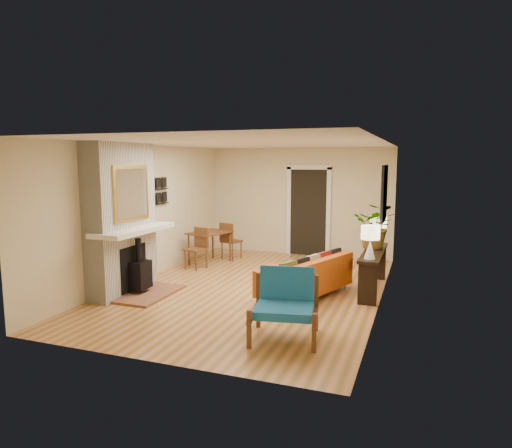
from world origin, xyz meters
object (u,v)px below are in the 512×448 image
at_px(dining_table, 212,238).
at_px(houseplant, 376,226).
at_px(lamp_near, 370,238).
at_px(lamp_far, 378,226).
at_px(console_table, 374,259).
at_px(ottoman, 284,275).
at_px(blue_chair, 285,300).
at_px(sofa, 309,277).

height_order(dining_table, houseplant, houseplant).
bearing_deg(lamp_near, houseplant, 90.62).
bearing_deg(lamp_far, console_table, -90.00).
distance_m(lamp_far, houseplant, 0.48).
bearing_deg(dining_table, lamp_near, -25.11).
height_order(console_table, lamp_near, lamp_near).
distance_m(dining_table, houseplant, 3.75).
bearing_deg(console_table, ottoman, -172.00).
relative_size(blue_chair, lamp_far, 1.83).
distance_m(dining_table, console_table, 3.77).
height_order(lamp_far, houseplant, houseplant).
bearing_deg(ottoman, dining_table, 148.74).
distance_m(console_table, lamp_near, 0.83).
bearing_deg(blue_chair, lamp_far, 74.89).
bearing_deg(lamp_near, sofa, 179.09).
relative_size(ottoman, dining_table, 0.51).
bearing_deg(houseplant, lamp_near, -89.38).
height_order(ottoman, dining_table, dining_table).
xyz_separation_m(lamp_near, lamp_far, (0.00, 1.39, 0.00)).
bearing_deg(console_table, houseplant, 92.36).
bearing_deg(blue_chair, dining_table, 127.95).
xyz_separation_m(lamp_far, houseplant, (-0.01, -0.47, 0.07)).
xyz_separation_m(console_table, houseplant, (-0.01, 0.24, 0.56)).
bearing_deg(blue_chair, sofa, 94.00).
height_order(console_table, houseplant, houseplant).
bearing_deg(lamp_far, ottoman, -149.36).
bearing_deg(lamp_near, ottoman, 163.91).
relative_size(dining_table, houseplant, 2.02).
xyz_separation_m(ottoman, lamp_near, (1.58, -0.46, 0.86)).
bearing_deg(ottoman, blue_chair, -72.86).
bearing_deg(blue_chair, lamp_near, 64.62).
relative_size(dining_table, console_table, 0.89).
height_order(blue_chair, houseplant, houseplant).
height_order(dining_table, lamp_near, lamp_near).
bearing_deg(console_table, sofa, -146.56).
relative_size(blue_chair, lamp_near, 1.83).
xyz_separation_m(ottoman, houseplant, (1.57, 0.46, 0.94)).
height_order(sofa, houseplant, houseplant).
bearing_deg(ottoman, lamp_near, -16.09).
bearing_deg(lamp_far, houseplant, -91.22).
bearing_deg(sofa, dining_table, 147.34).
height_order(sofa, lamp_far, lamp_far).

